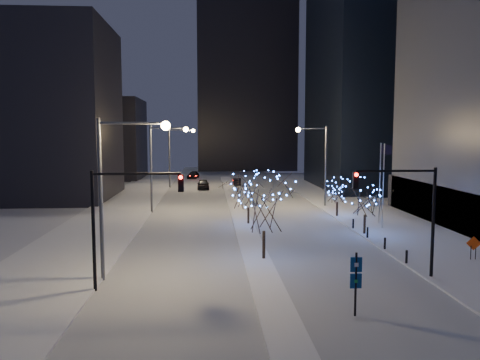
{
  "coord_description": "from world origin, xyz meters",
  "views": [
    {
      "loc": [
        -3.39,
        -26.75,
        9.08
      ],
      "look_at": [
        -0.67,
        14.13,
        5.0
      ],
      "focal_mm": 35.0,
      "sensor_mm": 36.0,
      "label": 1
    }
  ],
  "objects": [
    {
      "name": "traffic_signal_west",
      "position": [
        -8.44,
        -0.0,
        4.76
      ],
      "size": [
        5.26,
        0.43,
        7.0
      ],
      "color": "black",
      "rests_on": "ground"
    },
    {
      "name": "construction_sign",
      "position": [
        15.33,
        4.61,
        1.16
      ],
      "size": [
        1.0,
        0.27,
        1.67
      ],
      "rotation": [
        0.0,
        0.0,
        -0.23
      ],
      "color": "black",
      "rests_on": "east_sidewalk"
    },
    {
      "name": "east_sidewalk",
      "position": [
        15.0,
        20.0,
        0.07
      ],
      "size": [
        10.0,
        90.0,
        0.15
      ],
      "primitive_type": "cube",
      "color": "silver",
      "rests_on": "ground"
    },
    {
      "name": "car_near",
      "position": [
        -4.35,
        49.54,
        0.8
      ],
      "size": [
        1.97,
        4.74,
        1.61
      ],
      "primitive_type": "imported",
      "rotation": [
        0.0,
        0.0,
        0.02
      ],
      "color": "black",
      "rests_on": "ground"
    },
    {
      "name": "car_mid",
      "position": [
        1.5,
        54.93,
        0.66
      ],
      "size": [
        1.57,
        4.04,
        1.31
      ],
      "primitive_type": "imported",
      "rotation": [
        0.0,
        0.0,
        3.1
      ],
      "color": "black",
      "rests_on": "ground"
    },
    {
      "name": "wayfinding_sign",
      "position": [
        3.84,
        -4.66,
        1.99
      ],
      "size": [
        0.57,
        0.11,
        3.24
      ],
      "rotation": [
        0.0,
        0.0,
        -0.01
      ],
      "color": "black",
      "rests_on": "ground"
    },
    {
      "name": "car_far",
      "position": [
        -6.6,
        68.32,
        0.67
      ],
      "size": [
        2.65,
        4.9,
        1.35
      ],
      "primitive_type": "imported",
      "rotation": [
        0.0,
        0.0,
        -0.17
      ],
      "color": "black",
      "rests_on": "ground"
    },
    {
      "name": "west_sidewalk",
      "position": [
        -14.0,
        20.0,
        0.07
      ],
      "size": [
        8.0,
        90.0,
        0.15
      ],
      "primitive_type": "cube",
      "color": "silver",
      "rests_on": "ground"
    },
    {
      "name": "ground",
      "position": [
        0.0,
        0.0,
        0.0
      ],
      "size": [
        160.0,
        160.0,
        0.0
      ],
      "primitive_type": "plane",
      "color": "silver",
      "rests_on": "ground"
    },
    {
      "name": "filler_west_far",
      "position": [
        -26.0,
        70.0,
        8.0
      ],
      "size": [
        18.0,
        16.0,
        16.0
      ],
      "primitive_type": "cube",
      "color": "black",
      "rests_on": "ground"
    },
    {
      "name": "filler_west_near",
      "position": [
        -28.0,
        40.0,
        12.0
      ],
      "size": [
        22.0,
        18.0,
        24.0
      ],
      "primitive_type": "cube",
      "color": "black",
      "rests_on": "ground"
    },
    {
      "name": "road",
      "position": [
        0.0,
        35.0,
        0.01
      ],
      "size": [
        20.0,
        130.0,
        0.02
      ],
      "primitive_type": "cube",
      "color": "#B2B8C2",
      "rests_on": "ground"
    },
    {
      "name": "bollards",
      "position": [
        10.2,
        10.0,
        0.6
      ],
      "size": [
        0.16,
        12.16,
        0.9
      ],
      "color": "black",
      "rests_on": "east_sidewalk"
    },
    {
      "name": "street_lamp_w_far",
      "position": [
        -8.94,
        52.0,
        6.5
      ],
      "size": [
        4.4,
        0.56,
        10.0
      ],
      "color": "#595E66",
      "rests_on": "ground"
    },
    {
      "name": "street_lamp_east",
      "position": [
        10.08,
        30.0,
        6.45
      ],
      "size": [
        3.9,
        0.56,
        10.0
      ],
      "color": "#595E66",
      "rests_on": "ground"
    },
    {
      "name": "street_lamp_w_near",
      "position": [
        -8.94,
        2.0,
        6.5
      ],
      "size": [
        4.4,
        0.56,
        10.0
      ],
      "color": "#595E66",
      "rests_on": "ground"
    },
    {
      "name": "horizon_block",
      "position": [
        6.0,
        92.0,
        21.0
      ],
      "size": [
        24.0,
        14.0,
        42.0
      ],
      "primitive_type": "cube",
      "color": "black",
      "rests_on": "ground"
    },
    {
      "name": "traffic_signal_east",
      "position": [
        8.94,
        1.0,
        4.76
      ],
      "size": [
        5.26,
        0.43,
        7.0
      ],
      "color": "black",
      "rests_on": "ground"
    },
    {
      "name": "median",
      "position": [
        0.0,
        30.0,
        0.07
      ],
      "size": [
        2.0,
        80.0,
        0.15
      ],
      "primitive_type": "cube",
      "color": "silver",
      "rests_on": "ground"
    },
    {
      "name": "holiday_tree_plaza_near",
      "position": [
        10.5,
        13.67,
        3.38
      ],
      "size": [
        4.36,
        4.36,
        5.06
      ],
      "color": "black",
      "rests_on": "east_sidewalk"
    },
    {
      "name": "holiday_tree_plaza_far",
      "position": [
        10.5,
        22.73,
        2.83
      ],
      "size": [
        3.14,
        3.14,
        4.1
      ],
      "color": "black",
      "rests_on": "east_sidewalk"
    },
    {
      "name": "flagpoles",
      "position": [
        13.37,
        17.25,
        4.8
      ],
      "size": [
        1.35,
        2.6,
        8.0
      ],
      "color": "silver",
      "rests_on": "east_sidewalk"
    },
    {
      "name": "street_lamp_w_mid",
      "position": [
        -8.94,
        27.0,
        6.5
      ],
      "size": [
        4.4,
        0.56,
        10.0
      ],
      "color": "#595E66",
      "rests_on": "ground"
    },
    {
      "name": "holiday_tree_median_far",
      "position": [
        0.5,
        19.09,
        3.37
      ],
      "size": [
        5.27,
        5.27,
        5.16
      ],
      "color": "black",
      "rests_on": "median"
    },
    {
      "name": "holiday_tree_median_near",
      "position": [
        0.5,
        5.93,
        4.07
      ],
      "size": [
        5.8,
        5.8,
        6.24
      ],
      "color": "black",
      "rests_on": "median"
    }
  ]
}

